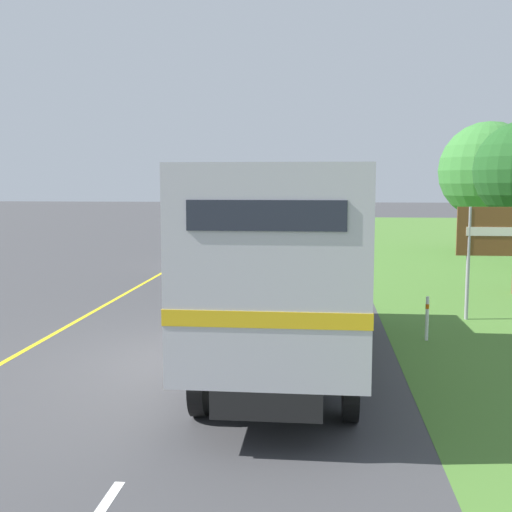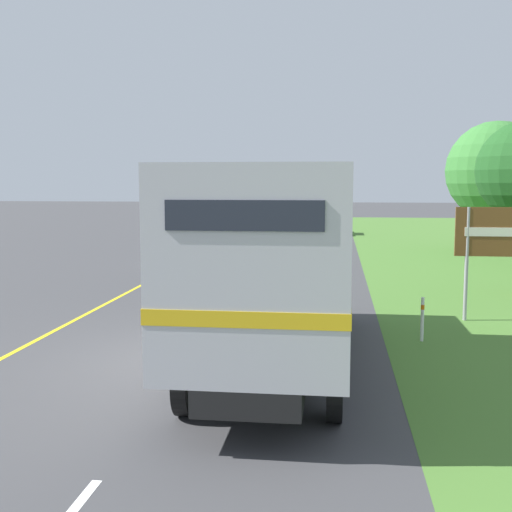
% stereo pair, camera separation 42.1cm
% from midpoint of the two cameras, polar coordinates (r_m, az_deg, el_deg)
% --- Properties ---
extents(ground_plane, '(200.00, 200.00, 0.00)m').
position_cam_midpoint_polar(ground_plane, '(12.43, -4.50, -9.16)').
color(ground_plane, '#3D3D3F').
extents(edge_line_yellow, '(0.12, 68.27, 0.01)m').
position_cam_midpoint_polar(edge_line_yellow, '(29.96, -4.72, 0.08)').
color(edge_line_yellow, yellow).
rests_on(edge_line_yellow, ground).
extents(centre_dash_near, '(0.12, 2.60, 0.01)m').
position_cam_midpoint_polar(centre_dash_near, '(12.67, -4.26, -8.85)').
color(centre_dash_near, white).
rests_on(centre_dash_near, ground).
extents(centre_dash_mid_a, '(0.12, 2.60, 0.01)m').
position_cam_midpoint_polar(centre_dash_mid_a, '(19.03, -0.33, -3.63)').
color(centre_dash_mid_a, white).
rests_on(centre_dash_mid_a, ground).
extents(centre_dash_mid_b, '(0.12, 2.60, 0.01)m').
position_cam_midpoint_polar(centre_dash_mid_b, '(25.51, 1.60, -1.03)').
color(centre_dash_mid_b, white).
rests_on(centre_dash_mid_b, ground).
extents(centre_dash_far, '(0.12, 2.60, 0.01)m').
position_cam_midpoint_polar(centre_dash_far, '(32.04, 2.75, 0.51)').
color(centre_dash_far, white).
rests_on(centre_dash_far, ground).
extents(centre_dash_farthest, '(0.12, 2.60, 0.01)m').
position_cam_midpoint_polar(centre_dash_farthest, '(38.60, 3.51, 1.53)').
color(centre_dash_farthest, white).
rests_on(centre_dash_farthest, ground).
extents(horse_trailer_truck, '(2.52, 8.74, 3.60)m').
position_cam_midpoint_polar(horse_trailer_truck, '(11.53, 2.86, -0.19)').
color(horse_trailer_truck, black).
rests_on(horse_trailer_truck, ground).
extents(lead_car_white, '(1.80, 3.96, 1.95)m').
position_cam_midpoint_polar(lead_car_white, '(26.22, -2.81, 1.32)').
color(lead_car_white, black).
rests_on(lead_car_white, ground).
extents(lead_car_silver_ahead, '(1.80, 4.17, 1.82)m').
position_cam_midpoint_polar(lead_car_silver_ahead, '(42.53, 6.27, 3.21)').
color(lead_car_silver_ahead, black).
rests_on(lead_car_silver_ahead, ground).
extents(lead_car_red_ahead, '(1.80, 4.46, 1.74)m').
position_cam_midpoint_polar(lead_car_red_ahead, '(53.44, 2.64, 3.88)').
color(lead_car_red_ahead, black).
rests_on(lead_car_red_ahead, ground).
extents(highway_sign, '(1.99, 0.09, 3.12)m').
position_cam_midpoint_polar(highway_sign, '(16.56, 21.48, 1.56)').
color(highway_sign, '#9E9EA3').
rests_on(highway_sign, ground).
extents(roadside_tree_far, '(4.68, 4.68, 6.27)m').
position_cam_midpoint_polar(roadside_tree_far, '(32.81, 20.88, 7.09)').
color(roadside_tree_far, '#4C3823').
rests_on(roadside_tree_far, ground).
extents(delineator_post, '(0.08, 0.08, 0.95)m').
position_cam_midpoint_polar(delineator_post, '(14.16, 15.40, -5.33)').
color(delineator_post, white).
rests_on(delineator_post, ground).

